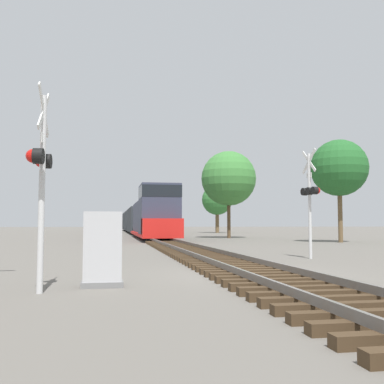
# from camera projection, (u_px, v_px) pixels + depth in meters

# --- Properties ---
(ground_plane) EXTENTS (400.00, 400.00, 0.00)m
(ground_plane) POSITION_uv_depth(u_px,v_px,m) (251.00, 275.00, 11.73)
(ground_plane) COLOR #666059
(rail_track_bed) EXTENTS (2.60, 160.00, 0.31)m
(rail_track_bed) POSITION_uv_depth(u_px,v_px,m) (251.00, 270.00, 11.74)
(rail_track_bed) COLOR #42301E
(rail_track_bed) RESTS_ON ground
(freight_train) EXTENTS (2.97, 71.51, 4.34)m
(freight_train) POSITION_uv_depth(u_px,v_px,m) (137.00, 221.00, 65.36)
(freight_train) COLOR #33384C
(freight_train) RESTS_ON ground
(crossing_signal_near) EXTENTS (0.38, 1.01, 4.02)m
(crossing_signal_near) POSITION_uv_depth(u_px,v_px,m) (41.00, 170.00, 8.74)
(crossing_signal_near) COLOR silver
(crossing_signal_near) RESTS_ON ground
(crossing_signal_far) EXTENTS (0.44, 1.01, 4.23)m
(crossing_signal_far) POSITION_uv_depth(u_px,v_px,m) (310.00, 195.00, 17.38)
(crossing_signal_far) COLOR silver
(crossing_signal_far) RESTS_ON ground
(relay_cabinet) EXTENTS (0.88, 0.56, 1.59)m
(relay_cabinet) POSITION_uv_depth(u_px,v_px,m) (103.00, 250.00, 9.55)
(relay_cabinet) COLOR slate
(relay_cabinet) RESTS_ON ground
(tree_far_right) EXTENTS (4.13, 4.13, 7.48)m
(tree_far_right) POSITION_uv_depth(u_px,v_px,m) (339.00, 168.00, 32.68)
(tree_far_right) COLOR brown
(tree_far_right) RESTS_ON ground
(tree_mid_background) EXTENTS (5.22, 5.22, 8.28)m
(tree_mid_background) POSITION_uv_depth(u_px,v_px,m) (229.00, 179.00, 42.84)
(tree_mid_background) COLOR brown
(tree_mid_background) RESTS_ON ground
(tree_deep_background) EXTENTS (4.61, 4.61, 7.30)m
(tree_deep_background) POSITION_uv_depth(u_px,v_px,m) (217.00, 200.00, 67.82)
(tree_deep_background) COLOR brown
(tree_deep_background) RESTS_ON ground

